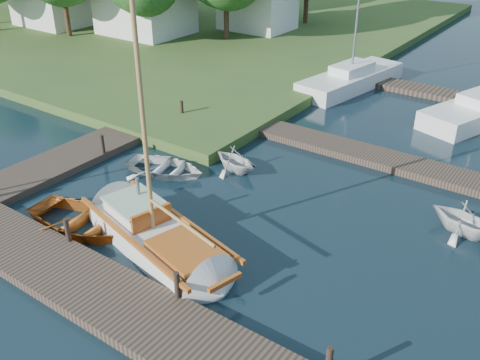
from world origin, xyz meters
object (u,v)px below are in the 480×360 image
Objects in this scene: sailboat at (160,241)px; house_c at (258,1)px; dinghy at (84,218)px; tender_a at (165,165)px; tender_b at (235,158)px; mooring_post_1 at (67,230)px; mooring_post_5 at (182,109)px; marina_boat_0 at (351,78)px; mooring_post_2 at (177,285)px; tender_d at (466,217)px; mooring_post_4 at (102,144)px.

sailboat is 1.86× the size of house_c.
dinghy reaches higher than tender_a.
tender_b is 23.13m from house_c.
mooring_post_1 is 0.25× the size of tender_a.
mooring_post_5 is 0.19× the size of dinghy.
mooring_post_1 is 0.08× the size of sailboat.
sailboat reaches higher than mooring_post_1.
sailboat reaches higher than dinghy.
marina_boat_0 reaches higher than dinghy.
house_c is (-9.95, 21.44, 2.24)m from tender_a.
marina_boat_0 is at bearing 101.81° from mooring_post_2.
tender_d is (5.33, 8.09, -0.08)m from mooring_post_2.
mooring_post_1 is 1.00× the size of mooring_post_2.
dinghy is at bearing 177.25° from tender_b.
marina_boat_0 reaches higher than tender_d.
mooring_post_5 reaches higher than dinghy.
tender_a is at bearing 100.65° from mooring_post_1.
house_c reaches higher than tender_b.
dinghy is (-0.53, 1.03, -0.27)m from mooring_post_1.
tender_d is at bearing -62.31° from dinghy.
house_c reaches higher than mooring_post_2.
mooring_post_5 is 0.07× the size of marina_boat_0.
mooring_post_1 and mooring_post_2 have the same top height.
tender_d reaches higher than tender_b.
house_c is at bearing 107.65° from mooring_post_4.
mooring_post_2 is 5.14m from dinghy.
sailboat is at bearing -85.75° from dinghy.
sailboat is at bearing 144.43° from tender_d.
mooring_post_5 is 0.15× the size of house_c.
tender_a is 2.80m from tender_b.
mooring_post_2 is at bearing -143.65° from tender_b.
dinghy is 18.52m from marina_boat_0.
mooring_post_4 is (-4.00, 5.00, 0.00)m from mooring_post_1.
mooring_post_5 is 10.50m from marina_boat_0.
dinghy is 12.53m from tender_d.
tender_b is (2.12, 1.81, 0.23)m from tender_a.
tender_d is (10.35, 7.06, 0.19)m from dinghy.
marina_boat_0 is (4.42, 9.53, -0.13)m from mooring_post_5.
dinghy is (3.47, -8.97, -0.27)m from mooring_post_5.
house_c is (-7.00, 17.00, 1.88)m from mooring_post_5.
sailboat is at bearing -52.83° from mooring_post_5.
mooring_post_4 is 5.00m from mooring_post_5.
tender_a is at bearing 134.92° from mooring_post_2.
mooring_post_1 is 5.67m from tender_a.
dinghy is 0.38× the size of marina_boat_0.
mooring_post_5 is 0.37× the size of tender_b.
mooring_post_1 is 1.00× the size of mooring_post_5.
marina_boat_0 is at bearing -9.51° from dinghy.
mooring_post_2 is at bearing -49.64° from mooring_post_5.
mooring_post_4 is 14.17m from tender_d.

